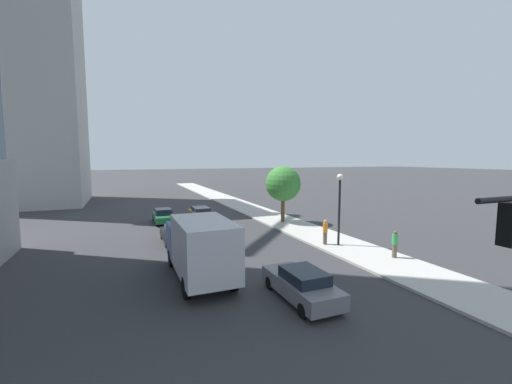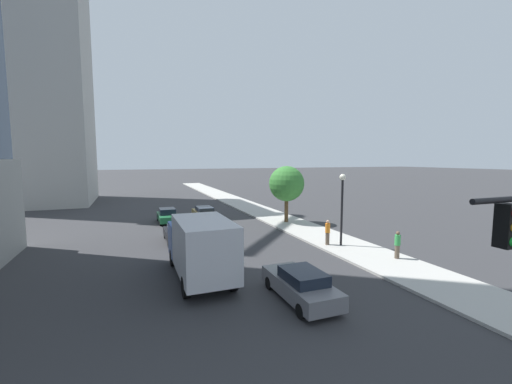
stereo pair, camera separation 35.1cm
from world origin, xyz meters
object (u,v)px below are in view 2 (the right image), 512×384
at_px(car_black, 179,233).
at_px(car_green, 168,216).
at_px(pedestrian_green_shirt, 397,245).
at_px(street_lamp, 342,198).
at_px(pedestrian_orange_shirt, 328,232).
at_px(construction_building, 36,65).
at_px(street_tree, 287,184).
at_px(car_gold, 204,214).
at_px(box_truck, 201,245).
at_px(car_gray, 301,285).

xyz_separation_m(car_black, car_green, (-0.00, 7.93, 0.01)).
xyz_separation_m(car_green, pedestrian_green_shirt, (11.73, -17.32, 0.33)).
height_order(street_lamp, pedestrian_orange_shirt, street_lamp).
relative_size(construction_building, street_tree, 8.00).
height_order(construction_building, street_lamp, construction_building).
bearing_deg(street_tree, car_black, -162.46).
xyz_separation_m(street_tree, car_black, (-10.62, -3.36, -3.16)).
bearing_deg(construction_building, car_gold, -48.86).
xyz_separation_m(street_lamp, box_truck, (-10.40, -2.44, -1.70)).
xyz_separation_m(car_gray, pedestrian_orange_shirt, (6.03, 6.94, 0.35)).
relative_size(construction_building, car_green, 10.54).
distance_m(construction_building, car_gray, 47.67).
bearing_deg(street_tree, pedestrian_green_shirt, -85.02).
bearing_deg(car_gold, street_lamp, -62.55).
xyz_separation_m(car_gray, pedestrian_green_shirt, (8.18, 2.71, 0.30)).
xyz_separation_m(construction_building, car_black, (14.47, -28.19, -18.04)).
xyz_separation_m(car_gray, car_gold, (0.00, 19.66, 0.01)).
bearing_deg(car_black, box_truck, -90.00).
xyz_separation_m(street_lamp, pedestrian_orange_shirt, (-0.82, 0.45, -2.44)).
distance_m(construction_building, street_tree, 38.31).
xyz_separation_m(car_gold, pedestrian_green_shirt, (8.18, -16.95, 0.29)).
height_order(car_black, car_gold, car_gold).
bearing_deg(pedestrian_green_shirt, pedestrian_orange_shirt, 116.97).
relative_size(street_tree, car_black, 1.33).
bearing_deg(pedestrian_green_shirt, car_gray, -161.68).
xyz_separation_m(street_tree, pedestrian_orange_shirt, (-1.04, -8.52, -2.76)).
xyz_separation_m(street_lamp, car_black, (-10.40, 5.62, -2.83)).
bearing_deg(box_truck, construction_building, 111.76).
distance_m(street_tree, box_truck, 15.72).
height_order(car_gray, car_green, car_gray).
bearing_deg(car_gray, street_tree, 65.43).
height_order(car_black, car_green, car_green).
bearing_deg(car_gold, box_truck, -102.81).
relative_size(street_tree, box_truck, 0.80).
height_order(street_lamp, box_truck, street_lamp).
distance_m(box_truck, pedestrian_green_shirt, 11.83).
xyz_separation_m(street_lamp, car_gold, (-6.84, 13.17, -2.78)).
bearing_deg(street_lamp, street_tree, 88.57).
xyz_separation_m(car_gold, box_truck, (-3.55, -15.62, 1.08)).
distance_m(street_lamp, box_truck, 10.81).
xyz_separation_m(car_black, pedestrian_orange_shirt, (9.58, -5.17, 0.40)).
bearing_deg(street_lamp, car_gold, 117.45).
bearing_deg(pedestrian_orange_shirt, street_lamp, -29.02).
distance_m(car_black, box_truck, 8.14).
xyz_separation_m(street_lamp, car_green, (-10.40, 13.55, -2.82)).
xyz_separation_m(car_green, box_truck, (-0.00, -15.99, 1.12)).
height_order(car_gold, pedestrian_orange_shirt, pedestrian_orange_shirt).
bearing_deg(street_tree, box_truck, -132.92).
relative_size(car_black, car_green, 0.99).
height_order(car_black, box_truck, box_truck).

